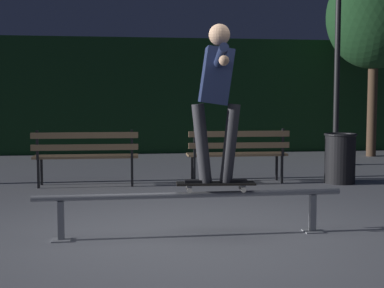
% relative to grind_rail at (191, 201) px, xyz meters
% --- Properties ---
extents(ground_plane, '(90.00, 90.00, 0.00)m').
position_rel_grind_rail_xyz_m(ground_plane, '(0.00, -0.02, -0.35)').
color(ground_plane, slate).
extents(hedge_backdrop, '(24.00, 1.20, 2.80)m').
position_rel_grind_rail_xyz_m(hedge_backdrop, '(0.00, 8.77, 1.05)').
color(hedge_backdrop, '#193D1E').
rests_on(hedge_backdrop, ground).
extents(grind_rail, '(3.07, 0.18, 0.44)m').
position_rel_grind_rail_xyz_m(grind_rail, '(0.00, 0.00, 0.00)').
color(grind_rail, gray).
rests_on(grind_rail, ground).
extents(skateboard, '(0.79, 0.26, 0.09)m').
position_rel_grind_rail_xyz_m(skateboard, '(0.25, 0.00, 0.17)').
color(skateboard, black).
rests_on(skateboard, grind_rail).
extents(skateboarder, '(0.63, 1.41, 1.56)m').
position_rel_grind_rail_xyz_m(skateboarder, '(0.25, -0.00, 1.10)').
color(skateboarder, black).
rests_on(skateboarder, skateboard).
extents(park_bench_leftmost, '(1.61, 0.46, 0.88)m').
position_rel_grind_rail_xyz_m(park_bench_leftmost, '(-1.17, 3.27, 0.19)').
color(park_bench_leftmost, black).
rests_on(park_bench_leftmost, ground).
extents(park_bench_left_center, '(1.61, 0.46, 0.88)m').
position_rel_grind_rail_xyz_m(park_bench_left_center, '(1.21, 3.27, 0.19)').
color(park_bench_left_center, black).
rests_on(park_bench_left_center, ground).
extents(tree_far_right, '(2.18, 2.18, 4.41)m').
position_rel_grind_rail_xyz_m(tree_far_right, '(5.20, 6.86, 2.84)').
color(tree_far_right, '#4C3828').
rests_on(tree_far_right, ground).
extents(lamp_post_right, '(0.32, 0.32, 3.90)m').
position_rel_grind_rail_xyz_m(lamp_post_right, '(3.70, 5.35, 2.13)').
color(lamp_post_right, black).
rests_on(lamp_post_right, ground).
extents(trash_can, '(0.52, 0.52, 0.80)m').
position_rel_grind_rail_xyz_m(trash_can, '(2.84, 3.07, 0.06)').
color(trash_can, black).
rests_on(trash_can, ground).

